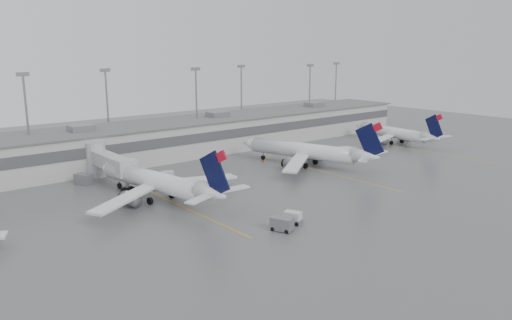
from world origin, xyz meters
TOP-DOWN VIEW (x-y plane):
  - ground at (0.00, 0.00)m, footprint 260.00×260.00m
  - terminal at (-0.01, 57.98)m, footprint 152.00×17.00m
  - light_masts at (0.00, 63.75)m, footprint 142.40×8.00m
  - jet_bridge_right at (-20.50, 45.72)m, footprint 4.00×17.20m
  - stand_markings at (-0.00, 24.00)m, footprint 105.25×40.00m
  - jet_mid_left at (-18.83, 27.44)m, footprint 29.46×33.29m
  - jet_mid_right at (18.68, 29.25)m, footprint 29.02×33.03m
  - jet_far_right at (55.50, 32.77)m, footprint 26.25×29.56m
  - baggage_tug at (-9.15, 4.86)m, footprint 2.67×3.26m
  - baggage_cart at (-12.35, 3.66)m, footprint 2.74×3.47m
  - gse_uld_b at (-10.88, 38.60)m, footprint 2.76×2.31m
  - gse_uld_c at (27.34, 41.85)m, footprint 2.54×2.05m
  - gse_loader at (-24.80, 45.72)m, footprint 3.04×3.72m
  - cone_b at (-16.65, 33.47)m, footprint 0.38×0.38m
  - cone_c at (14.29, 38.65)m, footprint 0.43×0.43m
  - cone_d at (43.73, 30.91)m, footprint 0.50×0.50m

SIDE VIEW (x-z plane):
  - ground at x=0.00m, z-range 0.00..0.00m
  - stand_markings at x=0.00m, z-range 0.00..0.01m
  - cone_b at x=-16.65m, z-range 0.00..0.60m
  - cone_c at x=14.29m, z-range 0.00..0.69m
  - cone_d at x=43.73m, z-range 0.00..0.79m
  - baggage_tug at x=-9.15m, z-range -0.20..1.62m
  - gse_uld_c at x=27.34m, z-range 0.00..1.56m
  - gse_uld_b at x=-10.88m, z-range 0.00..1.67m
  - gse_loader at x=-24.80m, z-range 0.00..2.00m
  - baggage_cart at x=-12.35m, z-range 0.04..1.99m
  - jet_far_right at x=55.50m, z-range -1.81..7.76m
  - jet_mid_left at x=-18.83m, z-range -2.05..8.79m
  - jet_mid_right at x=18.68m, z-range -2.08..8.92m
  - jet_bridge_right at x=-20.50m, z-range 0.37..7.37m
  - terminal at x=-0.01m, z-range -0.55..8.90m
  - light_masts at x=0.00m, z-range 1.73..22.33m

